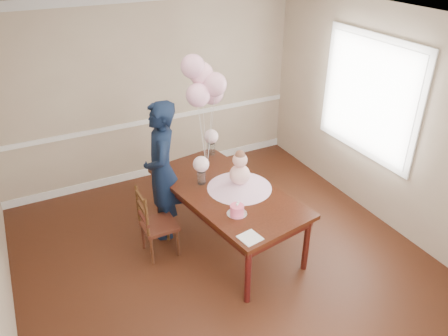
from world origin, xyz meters
TOP-DOWN VIEW (x-y plane):
  - floor at (0.00, 0.00)m, footprint 4.50×5.00m
  - ceiling at (0.00, 0.00)m, footprint 4.50×5.00m
  - wall_back at (0.00, 2.50)m, footprint 4.50×0.02m
  - wall_right at (2.25, 0.00)m, footprint 0.02×5.00m
  - chair_rail_trim at (0.00, 2.49)m, footprint 4.50×0.02m
  - baseboard_trim at (0.00, 2.49)m, footprint 4.50×0.02m
  - window_frame at (2.23, 0.50)m, footprint 0.02×1.66m
  - window_blinds at (2.21, 0.50)m, footprint 0.01×1.50m
  - dining_table_top at (0.20, 0.48)m, footprint 1.32×2.14m
  - table_apron at (0.20, 0.48)m, footprint 1.20×2.02m
  - table_leg_fl at (-0.06, -0.49)m, footprint 0.08×0.08m
  - table_leg_fr at (0.77, -0.35)m, footprint 0.08×0.08m
  - table_leg_bl at (-0.36, 1.32)m, footprint 0.08×0.08m
  - table_leg_br at (0.46, 1.46)m, footprint 0.08×0.08m
  - baby_skirt at (0.36, 0.46)m, footprint 0.87×0.87m
  - baby_torso at (0.36, 0.46)m, footprint 0.24×0.24m
  - baby_head at (0.36, 0.46)m, footprint 0.17×0.17m
  - baby_hair at (0.36, 0.46)m, footprint 0.12×0.12m
  - cake_platter at (0.08, 0.01)m, footprint 0.25×0.25m
  - birthday_cake at (0.08, 0.01)m, footprint 0.17×0.17m
  - cake_flower_a at (0.08, 0.01)m, footprint 0.03×0.03m
  - cake_flower_b at (0.10, 0.03)m, footprint 0.03×0.03m
  - rose_vase_near at (0.00, 0.75)m, footprint 0.12×0.12m
  - roses_near at (0.00, 0.75)m, footprint 0.19×0.19m
  - rose_vase_far at (0.44, 1.38)m, footprint 0.12×0.12m
  - roses_far at (0.44, 1.38)m, footprint 0.19×0.19m
  - napkin at (-0.00, -0.41)m, footprint 0.23×0.23m
  - balloon_weight at (0.21, 1.04)m, footprint 0.05×0.05m
  - balloon_a at (0.11, 1.03)m, footprint 0.28×0.28m
  - balloon_b at (0.32, 1.01)m, footprint 0.28×0.28m
  - balloon_c at (0.21, 1.14)m, footprint 0.28×0.28m
  - balloon_d at (0.11, 1.15)m, footprint 0.28×0.28m
  - balloon_e at (0.34, 1.15)m, footprint 0.28×0.28m
  - balloon_ribbon_a at (0.16, 1.03)m, footprint 0.09×0.02m
  - balloon_ribbon_b at (0.26, 1.03)m, footprint 0.11×0.04m
  - balloon_ribbon_c at (0.21, 1.09)m, footprint 0.01×0.10m
  - balloon_ribbon_d at (0.16, 1.09)m, footprint 0.10×0.09m
  - balloon_ribbon_e at (0.28, 1.09)m, footprint 0.13×0.09m
  - dining_chair_seat at (-0.59, 0.66)m, footprint 0.39×0.39m
  - chair_leg_fl at (-0.75, 0.50)m, footprint 0.04×0.04m
  - chair_leg_fr at (-0.43, 0.50)m, footprint 0.04×0.04m
  - chair_leg_bl at (-0.76, 0.82)m, footprint 0.04×0.04m
  - chair_leg_br at (-0.44, 0.82)m, footprint 0.04×0.04m
  - chair_back_post_l at (-0.77, 0.50)m, footprint 0.04×0.04m
  - chair_back_post_r at (-0.77, 0.82)m, footprint 0.04×0.04m
  - chair_slat_low at (-0.77, 0.66)m, footprint 0.03×0.35m
  - chair_slat_mid at (-0.77, 0.66)m, footprint 0.03×0.35m
  - chair_slat_top at (-0.77, 0.66)m, footprint 0.03×0.35m
  - woman at (-0.39, 1.02)m, footprint 0.61×0.74m

SIDE VIEW (x-z plane):
  - floor at x=0.00m, z-range 0.00..0.00m
  - baseboard_trim at x=0.00m, z-range 0.00..0.12m
  - chair_leg_fl at x=-0.75m, z-range 0.00..0.38m
  - chair_leg_fr at x=-0.43m, z-range 0.00..0.38m
  - chair_leg_bl at x=-0.76m, z-range 0.00..0.38m
  - chair_leg_br at x=-0.44m, z-range 0.00..0.38m
  - table_leg_fl at x=-0.06m, z-range 0.00..0.70m
  - table_leg_fr at x=0.77m, z-range 0.00..0.70m
  - table_leg_bl at x=-0.36m, z-range 0.00..0.70m
  - table_leg_br at x=0.46m, z-range 0.00..0.70m
  - dining_chair_seat at x=-0.59m, z-range 0.38..0.42m
  - chair_slat_low at x=-0.77m, z-range 0.53..0.57m
  - table_apron at x=0.20m, z-range 0.60..0.70m
  - chair_back_post_l at x=-0.77m, z-range 0.41..0.90m
  - chair_back_post_r at x=-0.77m, z-range 0.41..0.90m
  - chair_slat_mid at x=-0.77m, z-range 0.67..0.71m
  - dining_table_top at x=0.20m, z-range 0.70..0.75m
  - cake_platter at x=0.08m, z-range 0.75..0.76m
  - napkin at x=0.00m, z-range 0.75..0.76m
  - balloon_weight at x=0.21m, z-range 0.75..0.77m
  - baby_skirt at x=0.36m, z-range 0.75..0.85m
  - birthday_cake at x=0.08m, z-range 0.76..0.86m
  - rose_vase_near at x=0.00m, z-range 0.75..0.91m
  - rose_vase_far at x=0.44m, z-range 0.75..0.91m
  - chair_slat_top at x=-0.77m, z-range 0.81..0.86m
  - cake_flower_a at x=0.08m, z-range 0.86..0.89m
  - cake_flower_b at x=0.10m, z-range 0.86..0.89m
  - woman at x=-0.39m, z-range 0.00..1.76m
  - chair_rail_trim at x=0.00m, z-range 0.86..0.94m
  - baby_torso at x=0.36m, z-range 0.81..1.05m
  - roses_near at x=0.00m, z-range 0.91..1.10m
  - roses_far at x=0.44m, z-range 0.91..1.10m
  - baby_head at x=0.36m, z-range 1.03..1.20m
  - balloon_ribbon_e at x=0.28m, z-range 0.77..1.54m
  - baby_hair at x=0.36m, z-range 1.12..1.24m
  - balloon_ribbon_a at x=0.16m, z-range 0.76..1.60m
  - balloon_ribbon_b at x=0.26m, z-range 0.76..1.70m
  - balloon_ribbon_c at x=0.21m, z-range 0.76..1.80m
  - balloon_ribbon_d at x=0.16m, z-range 0.76..1.90m
  - wall_back at x=0.00m, z-range 0.00..2.70m
  - wall_right at x=2.25m, z-range 0.00..2.70m
  - window_frame at x=2.23m, z-range 0.77..2.33m
  - window_blinds at x=2.21m, z-range 0.85..2.25m
  - balloon_e at x=0.34m, z-range 1.56..1.84m
  - balloon_a at x=0.11m, z-range 1.61..1.89m
  - balloon_b at x=0.32m, z-range 1.71..1.99m
  - balloon_c at x=0.21m, z-range 1.81..2.09m
  - balloon_d at x=0.11m, z-range 1.91..2.19m
  - ceiling at x=0.00m, z-range 2.69..2.71m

